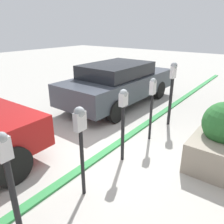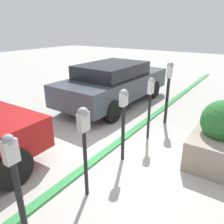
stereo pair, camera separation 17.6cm
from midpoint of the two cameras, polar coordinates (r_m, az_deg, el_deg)
ground_plane at (r=4.54m, az=0.09°, el=-11.00°), size 40.00×40.00×0.00m
curb_strip at (r=4.57m, az=-0.73°, el=-10.46°), size 19.00×0.16×0.04m
parking_meter_nearest at (r=2.60m, az=-23.37°, el=-15.62°), size 0.14×0.12×1.49m
parking_meter_second at (r=3.06m, az=-6.59°, el=-5.23°), size 0.18×0.15×1.44m
parking_meter_middle at (r=3.94m, az=4.21°, el=-0.11°), size 0.17×0.15×1.42m
parking_meter_fourth at (r=4.81m, az=11.47°, el=3.78°), size 0.15×0.13×1.43m
parking_meter_farthest at (r=5.70m, az=16.30°, el=7.07°), size 0.19×0.16×1.63m
planter_box at (r=4.54m, az=27.74°, el=-6.51°), size 1.42×0.94×1.22m
parked_car_middle at (r=7.20m, az=2.52°, el=7.70°), size 4.34×1.82×1.36m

